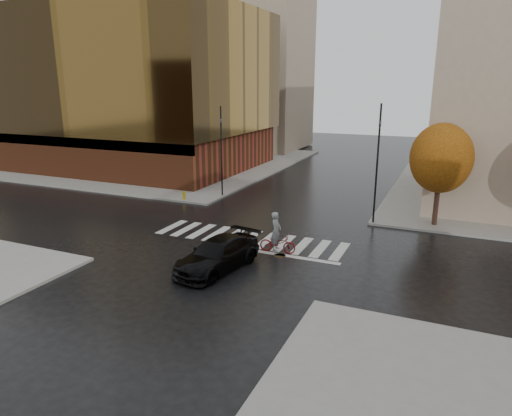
{
  "coord_description": "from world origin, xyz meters",
  "views": [
    {
      "loc": [
        10.77,
        -22.99,
        9.0
      ],
      "look_at": [
        0.54,
        0.27,
        2.0
      ],
      "focal_mm": 32.0,
      "sensor_mm": 36.0,
      "label": 1
    }
  ],
  "objects_px": {
    "cyclist": "(277,239)",
    "traffic_light_ne": "(378,156)",
    "traffic_light_nw": "(221,146)",
    "fire_hydrant": "(184,195)",
    "sedan": "(218,255)"
  },
  "relations": [
    {
      "from": "cyclist",
      "to": "traffic_light_ne",
      "type": "relative_size",
      "value": 0.3
    },
    {
      "from": "traffic_light_nw",
      "to": "fire_hydrant",
      "type": "xyz_separation_m",
      "value": [
        -2.08,
        -2.5,
        -3.66
      ]
    },
    {
      "from": "traffic_light_ne",
      "to": "fire_hydrant",
      "type": "relative_size",
      "value": 11.51
    },
    {
      "from": "sedan",
      "to": "traffic_light_ne",
      "type": "relative_size",
      "value": 0.69
    },
    {
      "from": "traffic_light_ne",
      "to": "fire_hydrant",
      "type": "distance_m",
      "value": 15.22
    },
    {
      "from": "cyclist",
      "to": "traffic_light_nw",
      "type": "distance_m",
      "value": 13.66
    },
    {
      "from": "cyclist",
      "to": "traffic_light_ne",
      "type": "height_order",
      "value": "traffic_light_ne"
    },
    {
      "from": "traffic_light_nw",
      "to": "traffic_light_ne",
      "type": "distance_m",
      "value": 12.89
    },
    {
      "from": "traffic_light_ne",
      "to": "sedan",
      "type": "bearing_deg",
      "value": 57.45
    },
    {
      "from": "traffic_light_nw",
      "to": "traffic_light_ne",
      "type": "xyz_separation_m",
      "value": [
        12.6,
        -2.7,
        0.36
      ]
    },
    {
      "from": "sedan",
      "to": "traffic_light_ne",
      "type": "height_order",
      "value": "traffic_light_ne"
    },
    {
      "from": "sedan",
      "to": "fire_hydrant",
      "type": "height_order",
      "value": "sedan"
    },
    {
      "from": "sedan",
      "to": "cyclist",
      "type": "xyz_separation_m",
      "value": [
        1.86,
        3.37,
        0.01
      ]
    },
    {
      "from": "traffic_light_nw",
      "to": "cyclist",
      "type": "bearing_deg",
      "value": 50.15
    },
    {
      "from": "sedan",
      "to": "traffic_light_nw",
      "type": "bearing_deg",
      "value": 126.72
    }
  ]
}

